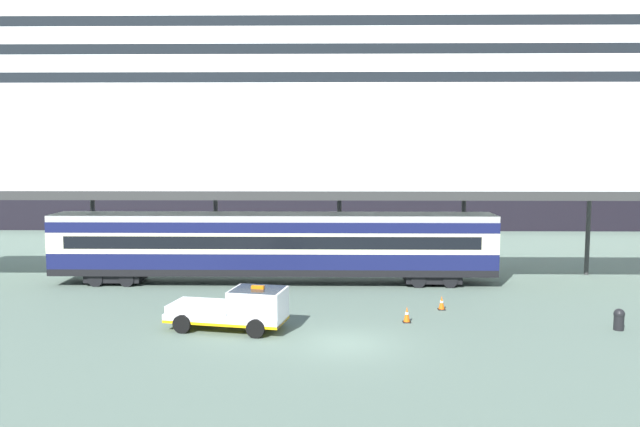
# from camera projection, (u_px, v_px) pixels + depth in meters

# --- Properties ---
(ground_plane) EXTENTS (400.00, 400.00, 0.00)m
(ground_plane) POSITION_uv_depth(u_px,v_px,m) (346.00, 343.00, 26.69)
(ground_plane) COLOR #566A5E
(cruise_ship) EXTENTS (142.44, 24.28, 40.99)m
(cruise_ship) POSITION_uv_depth(u_px,v_px,m) (482.00, 92.00, 72.07)
(cruise_ship) COLOR black
(cruise_ship) RESTS_ON ground
(platform_canopy) EXTENTS (46.63, 5.55, 5.84)m
(platform_canopy) POSITION_uv_depth(u_px,v_px,m) (274.00, 188.00, 38.19)
(platform_canopy) COLOR silver
(platform_canopy) RESTS_ON ground
(train_carriage) EXTENTS (25.71, 2.81, 4.11)m
(train_carriage) POSITION_uv_depth(u_px,v_px,m) (274.00, 244.00, 38.11)
(train_carriage) COLOR black
(train_carriage) RESTS_ON ground
(service_truck) EXTENTS (5.50, 3.02, 2.02)m
(service_truck) POSITION_uv_depth(u_px,v_px,m) (238.00, 308.00, 28.57)
(service_truck) COLOR white
(service_truck) RESTS_ON ground
(traffic_cone_near) EXTENTS (0.36, 0.36, 0.74)m
(traffic_cone_near) POSITION_uv_depth(u_px,v_px,m) (407.00, 315.00, 29.82)
(traffic_cone_near) COLOR black
(traffic_cone_near) RESTS_ON ground
(traffic_cone_mid) EXTENTS (0.36, 0.36, 0.70)m
(traffic_cone_mid) POSITION_uv_depth(u_px,v_px,m) (442.00, 303.00, 32.13)
(traffic_cone_mid) COLOR black
(traffic_cone_mid) RESTS_ON ground
(quay_bollard) EXTENTS (0.48, 0.48, 0.96)m
(quay_bollard) POSITION_uv_depth(u_px,v_px,m) (619.00, 319.00, 28.57)
(quay_bollard) COLOR black
(quay_bollard) RESTS_ON ground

